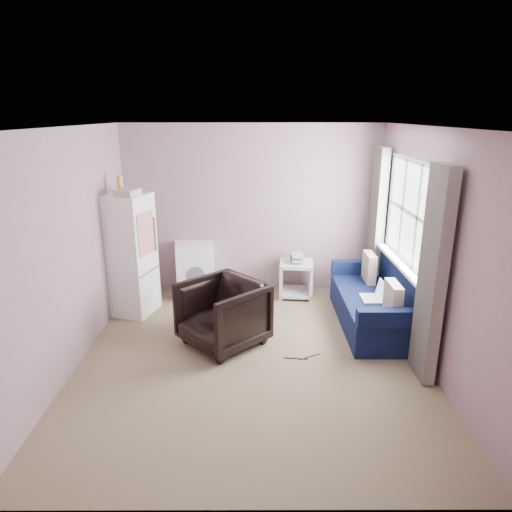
{
  "coord_description": "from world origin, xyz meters",
  "views": [
    {
      "loc": [
        0.04,
        -4.58,
        2.63
      ],
      "look_at": [
        0.05,
        0.6,
        1.0
      ],
      "focal_mm": 32.0,
      "sensor_mm": 36.0,
      "label": 1
    }
  ],
  "objects_px": {
    "armchair": "(223,311)",
    "side_table": "(296,276)",
    "fridge": "(129,254)",
    "washing_machine": "(195,268)",
    "sofa": "(379,303)"
  },
  "relations": [
    {
      "from": "armchair",
      "to": "side_table",
      "type": "relative_size",
      "value": 1.31
    },
    {
      "from": "armchair",
      "to": "fridge",
      "type": "distance_m",
      "value": 1.66
    },
    {
      "from": "washing_machine",
      "to": "side_table",
      "type": "bearing_deg",
      "value": -13.21
    },
    {
      "from": "armchair",
      "to": "sofa",
      "type": "xyz_separation_m",
      "value": [
        1.97,
        0.52,
        -0.13
      ]
    },
    {
      "from": "washing_machine",
      "to": "armchair",
      "type": "bearing_deg",
      "value": -81.49
    },
    {
      "from": "fridge",
      "to": "sofa",
      "type": "height_order",
      "value": "fridge"
    },
    {
      "from": "side_table",
      "to": "armchair",
      "type": "bearing_deg",
      "value": -123.5
    },
    {
      "from": "washing_machine",
      "to": "side_table",
      "type": "height_order",
      "value": "washing_machine"
    },
    {
      "from": "washing_machine",
      "to": "sofa",
      "type": "xyz_separation_m",
      "value": [
        2.49,
        -1.07,
        -0.11
      ]
    },
    {
      "from": "armchair",
      "to": "washing_machine",
      "type": "height_order",
      "value": "armchair"
    },
    {
      "from": "fridge",
      "to": "side_table",
      "type": "xyz_separation_m",
      "value": [
        2.29,
        0.54,
        -0.52
      ]
    },
    {
      "from": "armchair",
      "to": "fridge",
      "type": "bearing_deg",
      "value": -168.98
    },
    {
      "from": "sofa",
      "to": "side_table",
      "type": "bearing_deg",
      "value": 135.21
    },
    {
      "from": "armchair",
      "to": "fridge",
      "type": "height_order",
      "value": "fridge"
    },
    {
      "from": "side_table",
      "to": "sofa",
      "type": "distance_m",
      "value": 1.38
    }
  ]
}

